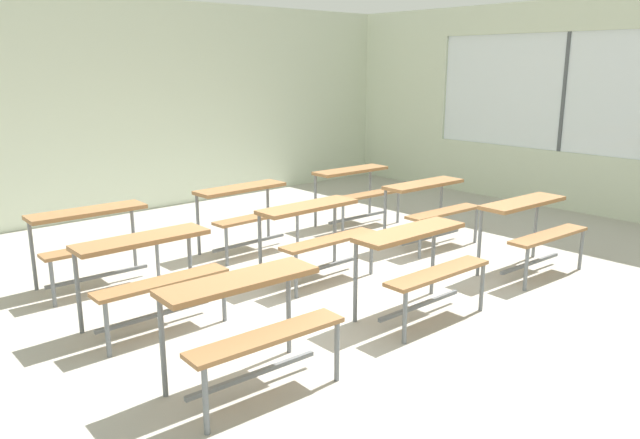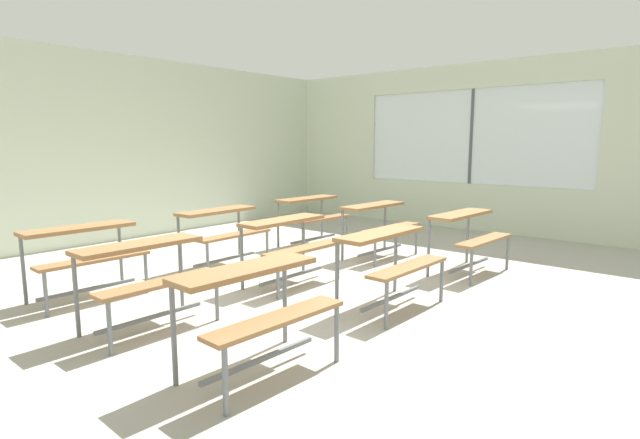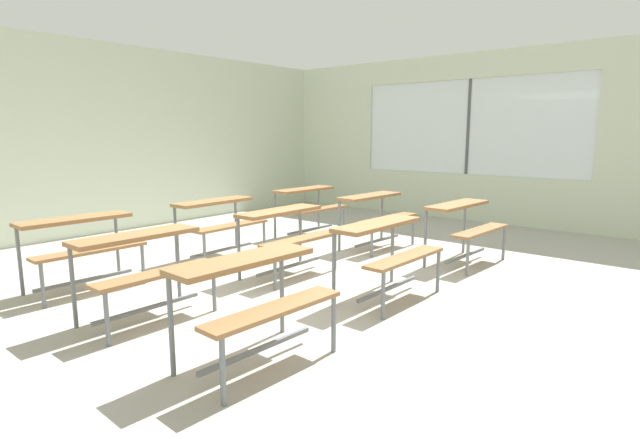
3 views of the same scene
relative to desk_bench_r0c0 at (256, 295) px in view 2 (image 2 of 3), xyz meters
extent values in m
cube|color=#ADA89E|center=(1.55, 0.83, -0.59)|extent=(10.00, 9.00, 0.05)
cube|color=beige|center=(1.55, 5.33, 0.94)|extent=(10.00, 0.12, 3.00)
cube|color=beige|center=(6.55, 0.83, -0.14)|extent=(0.12, 9.00, 0.85)
cube|color=beige|center=(6.55, 0.83, 2.21)|extent=(0.12, 9.00, 0.45)
cube|color=beige|center=(6.55, 4.38, 1.14)|extent=(0.12, 1.90, 1.70)
cube|color=white|center=(6.55, 1.33, 1.14)|extent=(0.02, 4.20, 1.70)
cube|color=#4C5156|center=(6.55, 1.33, 1.14)|extent=(0.06, 0.05, 1.70)
cube|color=olive|center=(0.00, 0.11, 0.16)|extent=(1.11, 0.37, 0.04)
cube|color=olive|center=(-0.01, -0.21, -0.12)|extent=(1.11, 0.27, 0.03)
cylinder|color=slate|center=(-0.49, 0.27, -0.20)|extent=(0.04, 0.04, 0.72)
cylinder|color=slate|center=(0.51, 0.23, -0.20)|extent=(0.04, 0.04, 0.72)
cylinder|color=slate|center=(-0.51, -0.28, -0.34)|extent=(0.04, 0.04, 0.44)
cylinder|color=slate|center=(0.49, -0.32, -0.34)|extent=(0.04, 0.04, 0.44)
cube|color=slate|center=(0.00, -0.03, -0.46)|extent=(1.00, 0.08, 0.03)
cube|color=olive|center=(1.78, 0.15, 0.16)|extent=(1.11, 0.34, 0.04)
cube|color=olive|center=(1.77, -0.17, -0.12)|extent=(1.10, 0.24, 0.03)
cylinder|color=slate|center=(1.28, 0.30, -0.20)|extent=(0.04, 0.04, 0.72)
cylinder|color=slate|center=(2.28, 0.28, -0.20)|extent=(0.04, 0.04, 0.72)
cylinder|color=slate|center=(1.27, -0.25, -0.34)|extent=(0.04, 0.04, 0.44)
cylinder|color=slate|center=(2.27, -0.27, -0.34)|extent=(0.04, 0.04, 0.44)
cube|color=slate|center=(1.77, 0.01, -0.46)|extent=(1.00, 0.05, 0.03)
cube|color=olive|center=(3.53, 0.12, 0.16)|extent=(1.11, 0.37, 0.04)
cube|color=olive|center=(3.51, -0.20, -0.12)|extent=(1.11, 0.27, 0.03)
cylinder|color=slate|center=(3.03, 0.29, -0.20)|extent=(0.04, 0.04, 0.72)
cylinder|color=slate|center=(4.03, 0.24, -0.20)|extent=(0.04, 0.04, 0.72)
cylinder|color=slate|center=(3.01, -0.26, -0.34)|extent=(0.04, 0.04, 0.44)
cylinder|color=slate|center=(4.01, -0.31, -0.34)|extent=(0.04, 0.04, 0.44)
cube|color=slate|center=(3.52, -0.02, -0.46)|extent=(1.00, 0.08, 0.03)
cube|color=olive|center=(-0.03, 1.46, 0.16)|extent=(1.10, 0.33, 0.04)
cube|color=olive|center=(-0.03, 1.14, -0.12)|extent=(1.10, 0.23, 0.03)
cylinder|color=slate|center=(-0.52, 1.60, -0.20)|extent=(0.04, 0.04, 0.72)
cylinder|color=slate|center=(0.48, 1.59, -0.20)|extent=(0.04, 0.04, 0.72)
cylinder|color=slate|center=(-0.53, 1.05, -0.34)|extent=(0.04, 0.04, 0.44)
cylinder|color=slate|center=(0.47, 1.04, -0.34)|extent=(0.04, 0.04, 0.44)
cube|color=slate|center=(-0.03, 1.32, -0.46)|extent=(1.00, 0.05, 0.03)
cube|color=olive|center=(1.75, 1.46, 0.16)|extent=(1.10, 0.32, 0.04)
cube|color=olive|center=(1.76, 1.14, -0.12)|extent=(1.10, 0.22, 0.03)
cylinder|color=slate|center=(1.25, 1.60, -0.20)|extent=(0.04, 0.04, 0.72)
cylinder|color=slate|center=(2.25, 1.60, -0.20)|extent=(0.04, 0.04, 0.72)
cylinder|color=slate|center=(1.26, 1.05, -0.34)|extent=(0.04, 0.04, 0.44)
cylinder|color=slate|center=(2.26, 1.05, -0.34)|extent=(0.04, 0.04, 0.44)
cube|color=slate|center=(1.76, 1.32, -0.46)|extent=(1.00, 0.03, 0.03)
cube|color=olive|center=(3.55, 1.44, 0.16)|extent=(1.11, 0.37, 0.04)
cube|color=olive|center=(3.54, 1.12, -0.12)|extent=(1.11, 0.27, 0.03)
cylinder|color=slate|center=(3.06, 1.60, -0.20)|extent=(0.04, 0.04, 0.72)
cylinder|color=slate|center=(4.06, 1.56, -0.20)|extent=(0.04, 0.04, 0.72)
cylinder|color=slate|center=(3.04, 1.05, -0.34)|extent=(0.04, 0.04, 0.44)
cylinder|color=slate|center=(4.04, 1.01, -0.34)|extent=(0.04, 0.04, 0.44)
cube|color=slate|center=(3.55, 1.30, -0.46)|extent=(1.00, 0.07, 0.03)
cube|color=olive|center=(0.02, 2.71, 0.16)|extent=(1.11, 0.35, 0.04)
cube|color=olive|center=(0.01, 2.39, -0.12)|extent=(1.11, 0.25, 0.03)
cylinder|color=slate|center=(-0.48, 2.86, -0.20)|extent=(0.04, 0.04, 0.72)
cylinder|color=slate|center=(0.52, 2.83, -0.20)|extent=(0.04, 0.04, 0.72)
cylinder|color=slate|center=(-0.49, 2.31, -0.34)|extent=(0.04, 0.04, 0.44)
cylinder|color=slate|center=(0.51, 2.28, -0.34)|extent=(0.04, 0.04, 0.44)
cube|color=slate|center=(0.02, 2.57, -0.46)|extent=(1.00, 0.06, 0.03)
cube|color=olive|center=(1.79, 2.68, 0.16)|extent=(1.11, 0.35, 0.04)
cube|color=olive|center=(1.79, 2.36, -0.12)|extent=(1.11, 0.25, 0.03)
cylinder|color=slate|center=(1.28, 2.81, -0.20)|extent=(0.04, 0.04, 0.72)
cylinder|color=slate|center=(2.28, 2.83, -0.20)|extent=(0.04, 0.04, 0.72)
cylinder|color=slate|center=(1.30, 2.26, -0.34)|extent=(0.04, 0.04, 0.44)
cylinder|color=slate|center=(2.30, 2.28, -0.34)|extent=(0.04, 0.04, 0.44)
cube|color=slate|center=(1.79, 2.54, -0.46)|extent=(1.00, 0.06, 0.03)
cube|color=olive|center=(3.58, 2.71, 0.16)|extent=(1.11, 0.36, 0.04)
cube|color=olive|center=(3.57, 2.39, -0.12)|extent=(1.11, 0.26, 0.03)
cylinder|color=slate|center=(3.09, 2.87, -0.20)|extent=(0.04, 0.04, 0.72)
cylinder|color=slate|center=(4.09, 2.83, -0.20)|extent=(0.04, 0.04, 0.72)
cylinder|color=slate|center=(3.07, 2.32, -0.34)|extent=(0.04, 0.04, 0.44)
cylinder|color=slate|center=(4.07, 2.28, -0.34)|extent=(0.04, 0.04, 0.44)
cube|color=slate|center=(3.58, 2.57, -0.46)|extent=(1.00, 0.07, 0.03)
camera|label=1|loc=(-2.14, -3.10, 1.54)|focal=34.58mm
camera|label=2|loc=(-2.25, -2.47, 1.04)|focal=28.00mm
camera|label=3|loc=(-2.25, -2.47, 1.04)|focal=28.00mm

